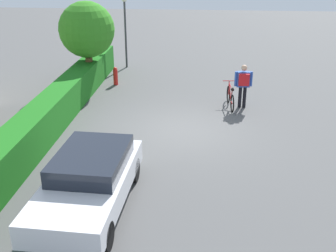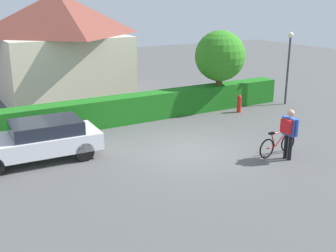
% 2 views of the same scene
% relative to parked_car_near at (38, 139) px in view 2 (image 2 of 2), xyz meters
% --- Properties ---
extents(ground_plane, '(60.00, 60.00, 0.00)m').
position_rel_parked_car_near_xyz_m(ground_plane, '(4.73, -1.86, -0.71)').
color(ground_plane, '#4E4E4E').
extents(hedge_row, '(15.32, 0.90, 1.16)m').
position_rel_parked_car_near_xyz_m(hedge_row, '(4.73, 2.50, -0.13)').
color(hedge_row, '#1B6719').
rests_on(hedge_row, ground).
extents(house_distant, '(6.24, 5.82, 5.44)m').
position_rel_parked_car_near_xyz_m(house_distant, '(3.29, 8.11, 2.08)').
color(house_distant, beige).
rests_on(house_distant, ground).
extents(parked_car_near, '(4.17, 1.95, 1.31)m').
position_rel_parked_car_near_xyz_m(parked_car_near, '(0.00, 0.00, 0.00)').
color(parked_car_near, silver).
rests_on(parked_car_near, ground).
extents(bicycle, '(1.75, 0.50, 0.92)m').
position_rel_parked_car_near_xyz_m(bicycle, '(7.10, -3.63, -0.33)').
color(bicycle, black).
rests_on(bicycle, ground).
extents(person_rider, '(0.36, 0.68, 1.69)m').
position_rel_parked_car_near_xyz_m(person_rider, '(7.08, -4.09, 0.32)').
color(person_rider, black).
rests_on(person_rider, ground).
extents(street_lamp, '(0.28, 0.28, 3.56)m').
position_rel_parked_car_near_xyz_m(street_lamp, '(12.59, 1.43, 1.65)').
color(street_lamp, '#38383D').
rests_on(street_lamp, ground).
extents(tree_kerbside, '(2.36, 2.36, 3.71)m').
position_rel_parked_car_near_xyz_m(tree_kerbside, '(9.14, 2.42, 1.81)').
color(tree_kerbside, brown).
rests_on(tree_kerbside, ground).
extents(fire_hydrant, '(0.20, 0.20, 0.81)m').
position_rel_parked_car_near_xyz_m(fire_hydrant, '(9.56, 1.38, -0.29)').
color(fire_hydrant, red).
rests_on(fire_hydrant, ground).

